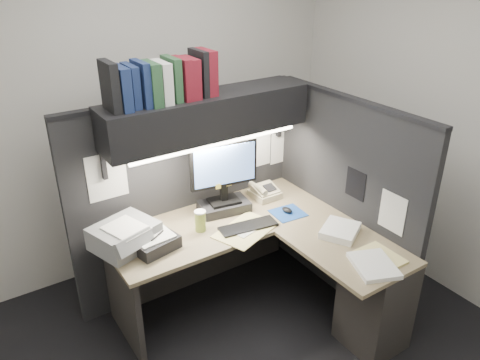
{
  "coord_description": "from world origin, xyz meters",
  "views": [
    {
      "loc": [
        -1.44,
        -2.03,
        2.53
      ],
      "look_at": [
        0.24,
        0.51,
        1.05
      ],
      "focal_mm": 35.0,
      "sensor_mm": 36.0,
      "label": 1
    }
  ],
  "objects_px": {
    "keyboard": "(248,227)",
    "coffee_cup": "(200,221)",
    "desk": "(300,276)",
    "telephone": "(265,192)",
    "printer": "(125,236)",
    "notebook_stack": "(154,243)",
    "overhead_shelf": "(207,115)",
    "monitor": "(224,185)"
  },
  "relations": [
    {
      "from": "desk",
      "to": "coffee_cup",
      "type": "bearing_deg",
      "value": 133.91
    },
    {
      "from": "printer",
      "to": "notebook_stack",
      "type": "relative_size",
      "value": 1.38
    },
    {
      "from": "notebook_stack",
      "to": "overhead_shelf",
      "type": "bearing_deg",
      "value": 23.23
    },
    {
      "from": "notebook_stack",
      "to": "desk",
      "type": "bearing_deg",
      "value": -29.63
    },
    {
      "from": "desk",
      "to": "printer",
      "type": "distance_m",
      "value": 1.27
    },
    {
      "from": "overhead_shelf",
      "to": "notebook_stack",
      "type": "distance_m",
      "value": 0.96
    },
    {
      "from": "overhead_shelf",
      "to": "keyboard",
      "type": "bearing_deg",
      "value": -76.0
    },
    {
      "from": "monitor",
      "to": "coffee_cup",
      "type": "xyz_separation_m",
      "value": [
        -0.3,
        -0.15,
        -0.15
      ]
    },
    {
      "from": "keyboard",
      "to": "notebook_stack",
      "type": "distance_m",
      "value": 0.69
    },
    {
      "from": "monitor",
      "to": "desk",
      "type": "bearing_deg",
      "value": -63.14
    },
    {
      "from": "monitor",
      "to": "keyboard",
      "type": "relative_size",
      "value": 1.32
    },
    {
      "from": "desk",
      "to": "coffee_cup",
      "type": "xyz_separation_m",
      "value": [
        -0.51,
        0.53,
        0.36
      ]
    },
    {
      "from": "overhead_shelf",
      "to": "keyboard",
      "type": "xyz_separation_m",
      "value": [
        0.1,
        -0.38,
        -0.76
      ]
    },
    {
      "from": "desk",
      "to": "keyboard",
      "type": "distance_m",
      "value": 0.52
    },
    {
      "from": "keyboard",
      "to": "telephone",
      "type": "xyz_separation_m",
      "value": [
        0.39,
        0.32,
        0.03
      ]
    },
    {
      "from": "printer",
      "to": "telephone",
      "type": "bearing_deg",
      "value": -15.46
    },
    {
      "from": "coffee_cup",
      "to": "printer",
      "type": "height_order",
      "value": "printer"
    },
    {
      "from": "telephone",
      "to": "printer",
      "type": "relative_size",
      "value": 0.55
    },
    {
      "from": "monitor",
      "to": "keyboard",
      "type": "bearing_deg",
      "value": -78.76
    },
    {
      "from": "monitor",
      "to": "printer",
      "type": "height_order",
      "value": "monitor"
    },
    {
      "from": "printer",
      "to": "notebook_stack",
      "type": "distance_m",
      "value": 0.21
    },
    {
      "from": "telephone",
      "to": "keyboard",
      "type": "bearing_deg",
      "value": -140.09
    },
    {
      "from": "overhead_shelf",
      "to": "notebook_stack",
      "type": "bearing_deg",
      "value": -156.77
    },
    {
      "from": "overhead_shelf",
      "to": "notebook_stack",
      "type": "relative_size",
      "value": 5.37
    },
    {
      "from": "overhead_shelf",
      "to": "telephone",
      "type": "bearing_deg",
      "value": -6.98
    },
    {
      "from": "desk",
      "to": "monitor",
      "type": "relative_size",
      "value": 3.0
    },
    {
      "from": "printer",
      "to": "overhead_shelf",
      "type": "bearing_deg",
      "value": -9.33
    },
    {
      "from": "monitor",
      "to": "telephone",
      "type": "height_order",
      "value": "monitor"
    },
    {
      "from": "coffee_cup",
      "to": "notebook_stack",
      "type": "relative_size",
      "value": 0.51
    },
    {
      "from": "monitor",
      "to": "keyboard",
      "type": "height_order",
      "value": "monitor"
    },
    {
      "from": "notebook_stack",
      "to": "printer",
      "type": "bearing_deg",
      "value": 137.61
    },
    {
      "from": "monitor",
      "to": "notebook_stack",
      "type": "height_order",
      "value": "monitor"
    },
    {
      "from": "overhead_shelf",
      "to": "telephone",
      "type": "distance_m",
      "value": 0.87
    },
    {
      "from": "notebook_stack",
      "to": "keyboard",
      "type": "bearing_deg",
      "value": -11.15
    },
    {
      "from": "overhead_shelf",
      "to": "printer",
      "type": "relative_size",
      "value": 3.89
    },
    {
      "from": "telephone",
      "to": "coffee_cup",
      "type": "relative_size",
      "value": 1.48
    },
    {
      "from": "telephone",
      "to": "printer",
      "type": "xyz_separation_m",
      "value": [
        -1.22,
        -0.05,
        0.04
      ]
    },
    {
      "from": "overhead_shelf",
      "to": "notebook_stack",
      "type": "height_order",
      "value": "overhead_shelf"
    },
    {
      "from": "keyboard",
      "to": "coffee_cup",
      "type": "distance_m",
      "value": 0.35
    },
    {
      "from": "desk",
      "to": "telephone",
      "type": "distance_m",
      "value": 0.79
    },
    {
      "from": "printer",
      "to": "notebook_stack",
      "type": "bearing_deg",
      "value": -60.28
    },
    {
      "from": "keyboard",
      "to": "coffee_cup",
      "type": "height_order",
      "value": "coffee_cup"
    }
  ]
}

